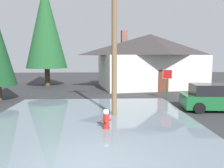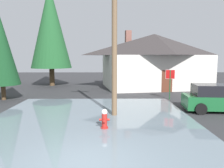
# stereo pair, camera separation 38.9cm
# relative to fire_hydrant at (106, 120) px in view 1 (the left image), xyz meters

# --- Properties ---
(ground_plane) EXTENTS (80.00, 80.00, 0.10)m
(ground_plane) POSITION_rel_fire_hydrant_xyz_m (-0.51, -3.26, -0.50)
(ground_plane) COLOR #2D2D30
(flood_puddle) EXTENTS (10.29, 12.68, 0.06)m
(flood_puddle) POSITION_rel_fire_hydrant_xyz_m (-0.71, 0.55, -0.42)
(flood_puddle) COLOR slate
(flood_puddle) RESTS_ON ground
(fire_hydrant) EXTENTS (0.46, 0.39, 0.91)m
(fire_hydrant) POSITION_rel_fire_hydrant_xyz_m (0.00, 0.00, 0.00)
(fire_hydrant) COLOR #AD231E
(fire_hydrant) RESTS_ON ground
(utility_pole) EXTENTS (1.60, 0.28, 8.24)m
(utility_pole) POSITION_rel_fire_hydrant_xyz_m (0.48, 2.23, 3.85)
(utility_pole) COLOR brown
(utility_pole) RESTS_ON ground
(stop_sign_far) EXTENTS (0.64, 0.27, 2.23)m
(stop_sign_far) POSITION_rel_fire_hydrant_xyz_m (4.71, 6.86, 1.13)
(stop_sign_far) COLOR #1E4C28
(stop_sign_far) RESTS_ON ground
(house) EXTENTS (11.75, 9.03, 5.97)m
(house) POSITION_rel_fire_hydrant_xyz_m (4.85, 13.76, 2.43)
(house) COLOR beige
(house) RESTS_ON ground
(parked_car) EXTENTS (4.50, 2.24, 1.58)m
(parked_car) POSITION_rel_fire_hydrant_xyz_m (6.71, 3.20, 0.30)
(parked_car) COLOR #195B2D
(parked_car) RESTS_ON ground
(pine_tree_far_center) EXTENTS (4.39, 4.39, 10.97)m
(pine_tree_far_center) POSITION_rel_fire_hydrant_xyz_m (-6.21, 15.13, 6.01)
(pine_tree_far_center) COLOR #4C3823
(pine_tree_far_center) RESTS_ON ground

